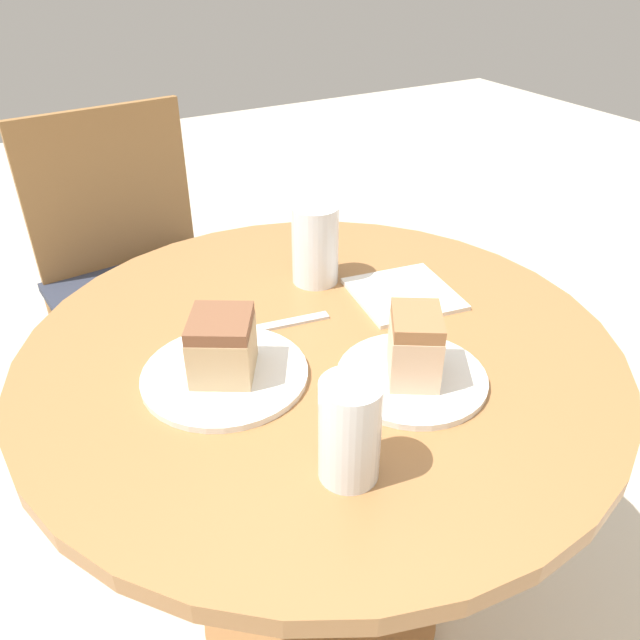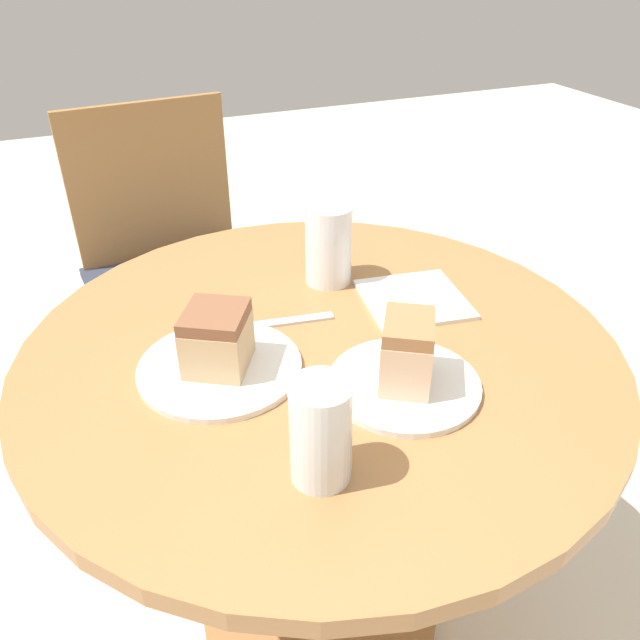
% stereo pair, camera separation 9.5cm
% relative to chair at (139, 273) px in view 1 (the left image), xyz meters
% --- Properties ---
extents(ground_plane, '(8.00, 8.00, 0.00)m').
position_rel_chair_xyz_m(ground_plane, '(0.09, -0.84, -0.46)').
color(ground_plane, beige).
extents(table, '(0.93, 0.93, 0.71)m').
position_rel_chair_xyz_m(table, '(0.09, -0.84, 0.07)').
color(table, '#9E6B3D').
rests_on(table, ground_plane).
extents(chair, '(0.51, 0.49, 0.87)m').
position_rel_chair_xyz_m(chair, '(0.00, 0.00, 0.00)').
color(chair, olive).
rests_on(chair, ground_plane).
extents(plate_near, '(0.24, 0.24, 0.01)m').
position_rel_chair_xyz_m(plate_near, '(-0.07, -0.85, 0.25)').
color(plate_near, silver).
rests_on(plate_near, table).
extents(plate_far, '(0.22, 0.22, 0.01)m').
position_rel_chair_xyz_m(plate_far, '(0.16, -0.99, 0.25)').
color(plate_far, silver).
rests_on(plate_far, table).
extents(cake_slice_near, '(0.12, 0.12, 0.09)m').
position_rel_chair_xyz_m(cake_slice_near, '(-0.07, -0.85, 0.30)').
color(cake_slice_near, tan).
rests_on(cake_slice_near, plate_near).
extents(cake_slice_far, '(0.11, 0.11, 0.10)m').
position_rel_chair_xyz_m(cake_slice_far, '(0.16, -0.99, 0.31)').
color(cake_slice_far, beige).
rests_on(cake_slice_far, plate_far).
extents(glass_lemonade, '(0.07, 0.07, 0.13)m').
position_rel_chair_xyz_m(glass_lemonade, '(-0.01, -1.09, 0.31)').
color(glass_lemonade, silver).
rests_on(glass_lemonade, table).
extents(glass_water, '(0.08, 0.08, 0.14)m').
position_rel_chair_xyz_m(glass_water, '(0.18, -0.66, 0.31)').
color(glass_water, silver).
rests_on(glass_water, table).
extents(napkin_stack, '(0.19, 0.19, 0.01)m').
position_rel_chair_xyz_m(napkin_stack, '(0.29, -0.79, 0.25)').
color(napkin_stack, silver).
rests_on(napkin_stack, table).
extents(fork, '(0.18, 0.05, 0.00)m').
position_rel_chair_xyz_m(fork, '(0.05, -0.76, 0.25)').
color(fork, silver).
rests_on(fork, table).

